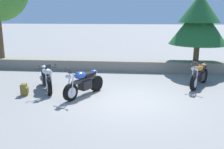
{
  "coord_description": "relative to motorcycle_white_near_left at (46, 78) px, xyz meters",
  "views": [
    {
      "loc": [
        0.33,
        -8.39,
        3.05
      ],
      "look_at": [
        -0.63,
        1.2,
        0.65
      ],
      "focal_mm": 40.07,
      "sensor_mm": 36.0,
      "label": 1
    }
  ],
  "objects": [
    {
      "name": "ground_plane",
      "position": [
        3.27,
        -1.0,
        -0.49
      ],
      "size": [
        120.0,
        120.0,
        0.0
      ],
      "primitive_type": "plane",
      "color": "gray"
    },
    {
      "name": "stone_wall",
      "position": [
        3.27,
        3.8,
        -0.21
      ],
      "size": [
        36.0,
        0.8,
        0.55
      ],
      "primitive_type": "cube",
      "color": "gray",
      "rests_on": "ground"
    },
    {
      "name": "motorcycle_white_near_left",
      "position": [
        0.0,
        0.0,
        0.0
      ],
      "size": [
        1.15,
        1.9,
        1.18
      ],
      "color": "black",
      "rests_on": "ground"
    },
    {
      "name": "motorcycle_blue_centre",
      "position": [
        1.64,
        -0.59,
        0.0
      ],
      "size": [
        1.21,
        1.86,
        1.18
      ],
      "color": "black",
      "rests_on": "ground"
    },
    {
      "name": "motorcycle_orange_far_right",
      "position": [
        6.24,
        1.13,
        0.0
      ],
      "size": [
        1.18,
        1.88,
        1.18
      ],
      "color": "black",
      "rests_on": "ground"
    },
    {
      "name": "rider_backpack",
      "position": [
        -0.6,
        -0.76,
        -0.24
      ],
      "size": [
        0.3,
        0.33,
        0.47
      ],
      "color": "brown",
      "rests_on": "ground"
    },
    {
      "name": "pine_tree_mid_left",
      "position": [
        6.7,
        3.96,
        2.19
      ],
      "size": [
        2.92,
        2.92,
        3.46
      ],
      "color": "brown",
      "rests_on": "stone_wall"
    }
  ]
}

